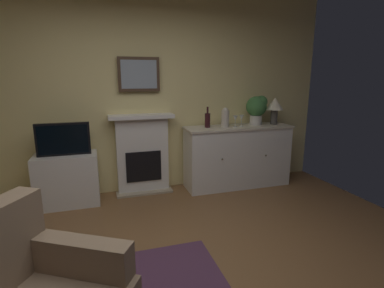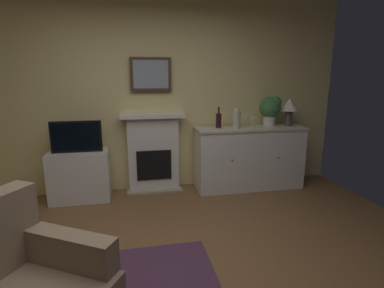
{
  "view_description": "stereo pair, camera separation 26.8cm",
  "coord_description": "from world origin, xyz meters",
  "px_view_note": "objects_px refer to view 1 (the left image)",
  "views": [
    {
      "loc": [
        -0.48,
        -1.94,
        1.6
      ],
      "look_at": [
        0.3,
        0.56,
        1.0
      ],
      "focal_mm": 27.75,
      "sensor_mm": 36.0,
      "label": 1
    },
    {
      "loc": [
        -0.22,
        -2.01,
        1.6
      ],
      "look_at": [
        0.3,
        0.56,
        1.0
      ],
      "focal_mm": 27.75,
      "sensor_mm": 36.0,
      "label": 2
    }
  ],
  "objects_px": {
    "vase_decorative": "(225,118)",
    "tv_cabinet": "(67,180)",
    "wine_bottle": "(207,120)",
    "potted_plant_small": "(257,107)",
    "framed_picture": "(139,74)",
    "fireplace_unit": "(142,154)",
    "table_lamp": "(275,106)",
    "wine_glass_center": "(241,118)",
    "tv_set": "(63,139)",
    "sideboard_cabinet": "(237,156)",
    "wine_glass_left": "(235,119)"
  },
  "relations": [
    {
      "from": "vase_decorative",
      "to": "tv_cabinet",
      "type": "relative_size",
      "value": 0.37
    },
    {
      "from": "tv_cabinet",
      "to": "wine_bottle",
      "type": "bearing_deg",
      "value": 0.67
    },
    {
      "from": "vase_decorative",
      "to": "potted_plant_small",
      "type": "bearing_deg",
      "value": 9.88
    },
    {
      "from": "framed_picture",
      "to": "vase_decorative",
      "type": "xyz_separation_m",
      "value": [
        1.14,
        -0.27,
        -0.59
      ]
    },
    {
      "from": "fireplace_unit",
      "to": "table_lamp",
      "type": "distance_m",
      "value": 2.06
    },
    {
      "from": "table_lamp",
      "to": "wine_glass_center",
      "type": "bearing_deg",
      "value": -177.2
    },
    {
      "from": "fireplace_unit",
      "to": "tv_set",
      "type": "bearing_deg",
      "value": -169.23
    },
    {
      "from": "tv_set",
      "to": "potted_plant_small",
      "type": "distance_m",
      "value": 2.68
    },
    {
      "from": "table_lamp",
      "to": "tv_cabinet",
      "type": "bearing_deg",
      "value": 179.71
    },
    {
      "from": "vase_decorative",
      "to": "wine_glass_center",
      "type": "bearing_deg",
      "value": 5.0
    },
    {
      "from": "tv_cabinet",
      "to": "potted_plant_small",
      "type": "height_order",
      "value": "potted_plant_small"
    },
    {
      "from": "vase_decorative",
      "to": "tv_set",
      "type": "distance_m",
      "value": 2.12
    },
    {
      "from": "tv_set",
      "to": "sideboard_cabinet",
      "type": "bearing_deg",
      "value": 0.2
    },
    {
      "from": "framed_picture",
      "to": "wine_bottle",
      "type": "xyz_separation_m",
      "value": [
        0.91,
        -0.19,
        -0.62
      ]
    },
    {
      "from": "wine_bottle",
      "to": "tv_cabinet",
      "type": "distance_m",
      "value": 2.0
    },
    {
      "from": "fireplace_unit",
      "to": "framed_picture",
      "type": "height_order",
      "value": "framed_picture"
    },
    {
      "from": "table_lamp",
      "to": "vase_decorative",
      "type": "distance_m",
      "value": 0.83
    },
    {
      "from": "sideboard_cabinet",
      "to": "wine_glass_left",
      "type": "relative_size",
      "value": 9.49
    },
    {
      "from": "fireplace_unit",
      "to": "tv_cabinet",
      "type": "height_order",
      "value": "fireplace_unit"
    },
    {
      "from": "wine_bottle",
      "to": "vase_decorative",
      "type": "bearing_deg",
      "value": -20.71
    },
    {
      "from": "framed_picture",
      "to": "wine_bottle",
      "type": "distance_m",
      "value": 1.11
    },
    {
      "from": "framed_picture",
      "to": "table_lamp",
      "type": "bearing_deg",
      "value": -6.5
    },
    {
      "from": "table_lamp",
      "to": "wine_glass_left",
      "type": "xyz_separation_m",
      "value": [
        -0.66,
        -0.06,
        -0.16
      ]
    },
    {
      "from": "framed_picture",
      "to": "potted_plant_small",
      "type": "distance_m",
      "value": 1.76
    },
    {
      "from": "table_lamp",
      "to": "wine_glass_center",
      "type": "relative_size",
      "value": 2.42
    },
    {
      "from": "potted_plant_small",
      "to": "fireplace_unit",
      "type": "bearing_deg",
      "value": 175.52
    },
    {
      "from": "fireplace_unit",
      "to": "wine_bottle",
      "type": "relative_size",
      "value": 3.79
    },
    {
      "from": "sideboard_cabinet",
      "to": "wine_glass_left",
      "type": "height_order",
      "value": "wine_glass_left"
    },
    {
      "from": "vase_decorative",
      "to": "fireplace_unit",
      "type": "bearing_deg",
      "value": 168.71
    },
    {
      "from": "potted_plant_small",
      "to": "sideboard_cabinet",
      "type": "bearing_deg",
      "value": -171.85
    },
    {
      "from": "wine_glass_center",
      "to": "potted_plant_small",
      "type": "distance_m",
      "value": 0.32
    },
    {
      "from": "fireplace_unit",
      "to": "tv_cabinet",
      "type": "relative_size",
      "value": 1.47
    },
    {
      "from": "sideboard_cabinet",
      "to": "potted_plant_small",
      "type": "xyz_separation_m",
      "value": [
        0.32,
        0.05,
        0.7
      ]
    },
    {
      "from": "vase_decorative",
      "to": "tv_cabinet",
      "type": "bearing_deg",
      "value": 178.24
    },
    {
      "from": "fireplace_unit",
      "to": "potted_plant_small",
      "type": "height_order",
      "value": "potted_plant_small"
    },
    {
      "from": "table_lamp",
      "to": "wine_glass_center",
      "type": "distance_m",
      "value": 0.57
    },
    {
      "from": "tv_cabinet",
      "to": "tv_set",
      "type": "relative_size",
      "value": 1.21
    },
    {
      "from": "framed_picture",
      "to": "wine_glass_left",
      "type": "height_order",
      "value": "framed_picture"
    },
    {
      "from": "fireplace_unit",
      "to": "wine_glass_left",
      "type": "xyz_separation_m",
      "value": [
        1.29,
        -0.23,
        0.47
      ]
    },
    {
      "from": "framed_picture",
      "to": "tv_set",
      "type": "relative_size",
      "value": 0.89
    },
    {
      "from": "tv_set",
      "to": "potted_plant_small",
      "type": "bearing_deg",
      "value": 1.15
    },
    {
      "from": "wine_glass_center",
      "to": "vase_decorative",
      "type": "xyz_separation_m",
      "value": [
        -0.26,
        -0.02,
        0.02
      ]
    },
    {
      "from": "vase_decorative",
      "to": "potted_plant_small",
      "type": "xyz_separation_m",
      "value": [
        0.55,
        0.1,
        0.12
      ]
    },
    {
      "from": "wine_glass_center",
      "to": "tv_set",
      "type": "relative_size",
      "value": 0.27
    },
    {
      "from": "potted_plant_small",
      "to": "tv_set",
      "type": "bearing_deg",
      "value": -178.85
    },
    {
      "from": "wine_bottle",
      "to": "tv_set",
      "type": "height_order",
      "value": "wine_bottle"
    },
    {
      "from": "sideboard_cabinet",
      "to": "tv_cabinet",
      "type": "bearing_deg",
      "value": 179.63
    },
    {
      "from": "tv_set",
      "to": "wine_bottle",
      "type": "bearing_deg",
      "value": 1.38
    },
    {
      "from": "fireplace_unit",
      "to": "potted_plant_small",
      "type": "bearing_deg",
      "value": -4.48
    },
    {
      "from": "tv_cabinet",
      "to": "wine_glass_left",
      "type": "bearing_deg",
      "value": -1.79
    }
  ]
}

